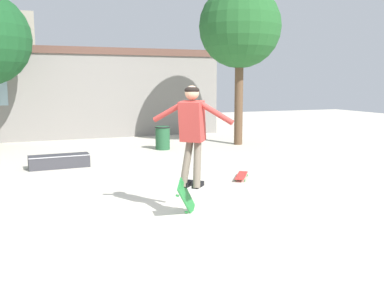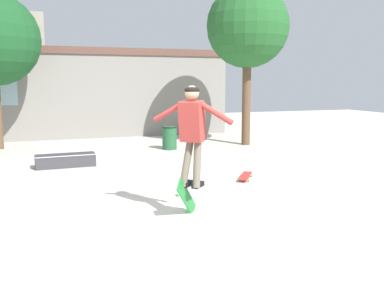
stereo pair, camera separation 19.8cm
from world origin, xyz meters
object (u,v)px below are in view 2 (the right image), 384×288
skater (192,127)px  skateboard_flipping (186,198)px  trash_bin (170,137)px  skate_ledge (66,160)px  tree_right (248,27)px  skateboard_resting (245,176)px

skater → skateboard_flipping: bearing=81.5°
trash_bin → skater: skater is taller
skateboard_flipping → skate_ledge: bearing=58.5°
tree_right → skate_ledge: bearing=-162.2°
trash_bin → skate_ledge: bearing=-150.7°
skater → skateboard_flipping: skater is taller
trash_bin → skateboard_flipping: size_ratio=0.95×
skateboard_resting → skate_ledge: bearing=87.8°
skate_ledge → skater: (1.58, -4.71, 1.23)m
tree_right → trash_bin: tree_right is taller
tree_right → trash_bin: bearing=-178.0°
trash_bin → tree_right: bearing=2.0°
skate_ledge → skateboard_flipping: bearing=-74.2°
skateboard_flipping → trash_bin: bearing=25.9°
tree_right → skate_ledge: size_ratio=3.60×
skater → skateboard_resting: size_ratio=1.99×
skate_ledge → skateboard_resting: size_ratio=1.86×
tree_right → skateboard_flipping: (-4.28, -6.49, -3.46)m
skate_ledge → tree_right: bearing=15.5°
tree_right → skateboard_flipping: tree_right is taller
skateboard_flipping → skater: bearing=-103.4°
skateboard_flipping → skateboard_resting: bearing=-5.0°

